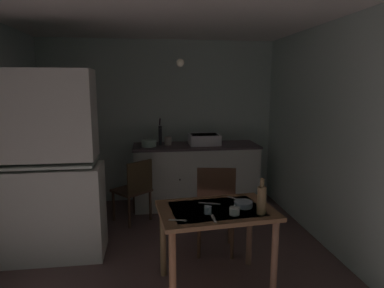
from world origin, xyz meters
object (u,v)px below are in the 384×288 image
object	(u,v)px
sink_basin	(204,139)
glass_bottle	(262,199)
serving_bowl_wide	(243,204)
hand_pump	(160,134)
mug_dark	(234,211)
chair_far_side	(216,209)
chair_by_counter	(134,189)
mixing_bowl_counter	(149,143)
dining_table	(216,221)
hutch_cabinet	(49,173)

from	to	relation	value
sink_basin	glass_bottle	xyz separation A→B (m)	(0.09, -2.19, -0.14)
serving_bowl_wide	glass_bottle	bearing A→B (deg)	-60.43
hand_pump	sink_basin	bearing A→B (deg)	-4.06
mug_dark	chair_far_side	bearing A→B (deg)	90.68
chair_far_side	mug_dark	xyz separation A→B (m)	(0.01, -0.70, 0.25)
chair_by_counter	chair_far_side	bearing A→B (deg)	-47.94
mixing_bowl_counter	chair_far_side	bearing A→B (deg)	-65.10
hand_pump	mixing_bowl_counter	xyz separation A→B (m)	(-0.16, -0.10, -0.12)
glass_bottle	dining_table	bearing A→B (deg)	154.50
hand_pump	mixing_bowl_counter	size ratio (longest dim) A/B	1.88
mixing_bowl_counter	dining_table	size ratio (longest dim) A/B	0.20
hutch_cabinet	mixing_bowl_counter	xyz separation A→B (m)	(1.01, 1.24, 0.06)
hutch_cabinet	mug_dark	world-z (taller)	hutch_cabinet
mixing_bowl_counter	chair_by_counter	size ratio (longest dim) A/B	0.25
hand_pump	serving_bowl_wide	world-z (taller)	hand_pump
dining_table	chair_far_side	xyz separation A→B (m)	(0.11, 0.55, -0.11)
mixing_bowl_counter	dining_table	world-z (taller)	mixing_bowl_counter
glass_bottle	serving_bowl_wide	bearing A→B (deg)	119.57
chair_far_side	serving_bowl_wide	bearing A→B (deg)	-76.33
mixing_bowl_counter	chair_far_side	xyz separation A→B (m)	(0.66, -1.43, -0.45)
dining_table	mug_dark	distance (m)	0.24
serving_bowl_wide	glass_bottle	world-z (taller)	glass_bottle
mixing_bowl_counter	hand_pump	bearing A→B (deg)	30.15
mug_dark	chair_by_counter	bearing A→B (deg)	117.83
mug_dark	glass_bottle	bearing A→B (deg)	-3.93
chair_far_side	mug_dark	size ratio (longest dim) A/B	11.45
hand_pump	mug_dark	bearing A→B (deg)	-77.11
hutch_cabinet	hand_pump	world-z (taller)	hutch_cabinet
mixing_bowl_counter	chair_far_side	distance (m)	1.64
sink_basin	mixing_bowl_counter	bearing A→B (deg)	-176.43
serving_bowl_wide	mug_dark	world-z (taller)	mug_dark
chair_by_counter	serving_bowl_wide	world-z (taller)	chair_by_counter
sink_basin	dining_table	size ratio (longest dim) A/B	0.43
mixing_bowl_counter	chair_by_counter	distance (m)	0.72
chair_far_side	mug_dark	world-z (taller)	chair_far_side
mug_dark	hutch_cabinet	bearing A→B (deg)	152.20
hand_pump	mug_dark	world-z (taller)	hand_pump
hutch_cabinet	serving_bowl_wide	world-z (taller)	hutch_cabinet
hutch_cabinet	chair_far_side	xyz separation A→B (m)	(1.67, -0.19, -0.40)
dining_table	chair_by_counter	size ratio (longest dim) A/B	1.25
serving_bowl_wide	glass_bottle	xyz separation A→B (m)	(0.10, -0.18, 0.10)
dining_table	chair_by_counter	distance (m)	1.69
chair_by_counter	serving_bowl_wide	distance (m)	1.82
mixing_bowl_counter	serving_bowl_wide	distance (m)	2.13
sink_basin	serving_bowl_wide	bearing A→B (deg)	-90.18
hand_pump	mixing_bowl_counter	bearing A→B (deg)	-149.85
glass_bottle	sink_basin	bearing A→B (deg)	92.44
hand_pump	serving_bowl_wide	bearing A→B (deg)	-72.99
chair_by_counter	glass_bottle	distance (m)	2.04
dining_table	chair_by_counter	world-z (taller)	chair_by_counter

